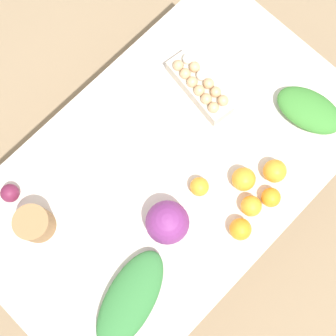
{
  "coord_description": "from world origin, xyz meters",
  "views": [
    {
      "loc": [
        -0.27,
        -0.27,
        2.34
      ],
      "look_at": [
        0.0,
        0.0,
        0.76
      ],
      "focal_mm": 50.0,
      "sensor_mm": 36.0,
      "label": 1
    }
  ],
  "objects_px": {
    "greens_bunch_dandelion": "(130,299)",
    "orange_1": "(240,229)",
    "egg_carton": "(200,86)",
    "greens_bunch_chard": "(309,110)",
    "orange_4": "(199,187)",
    "orange_5": "(275,171)",
    "paper_bag": "(35,224)",
    "orange_3": "(271,197)",
    "beet_root": "(10,193)",
    "orange_2": "(251,206)",
    "cabbage_purple": "(167,222)",
    "orange_0": "(244,179)"
  },
  "relations": [
    {
      "from": "cabbage_purple",
      "to": "orange_2",
      "type": "height_order",
      "value": "cabbage_purple"
    },
    {
      "from": "orange_1",
      "to": "orange_4",
      "type": "height_order",
      "value": "orange_1"
    },
    {
      "from": "orange_2",
      "to": "orange_4",
      "type": "xyz_separation_m",
      "value": [
        -0.07,
        0.17,
        -0.0
      ]
    },
    {
      "from": "beet_root",
      "to": "orange_3",
      "type": "bearing_deg",
      "value": -46.6
    },
    {
      "from": "cabbage_purple",
      "to": "orange_3",
      "type": "distance_m",
      "value": 0.36
    },
    {
      "from": "greens_bunch_dandelion",
      "to": "orange_4",
      "type": "height_order",
      "value": "same"
    },
    {
      "from": "orange_2",
      "to": "orange_5",
      "type": "height_order",
      "value": "orange_5"
    },
    {
      "from": "greens_bunch_chard",
      "to": "orange_5",
      "type": "distance_m",
      "value": 0.26
    },
    {
      "from": "cabbage_purple",
      "to": "orange_1",
      "type": "xyz_separation_m",
      "value": [
        0.16,
        -0.19,
        -0.04
      ]
    },
    {
      "from": "orange_1",
      "to": "greens_bunch_dandelion",
      "type": "bearing_deg",
      "value": 166.18
    },
    {
      "from": "greens_bunch_dandelion",
      "to": "orange_1",
      "type": "height_order",
      "value": "orange_1"
    },
    {
      "from": "cabbage_purple",
      "to": "orange_0",
      "type": "xyz_separation_m",
      "value": [
        0.29,
        -0.08,
        -0.03
      ]
    },
    {
      "from": "orange_2",
      "to": "orange_3",
      "type": "bearing_deg",
      "value": -22.04
    },
    {
      "from": "orange_0",
      "to": "orange_2",
      "type": "distance_m",
      "value": 0.09
    },
    {
      "from": "orange_3",
      "to": "beet_root",
      "type": "bearing_deg",
      "value": 133.4
    },
    {
      "from": "egg_carton",
      "to": "orange_4",
      "type": "relative_size",
      "value": 4.41
    },
    {
      "from": "egg_carton",
      "to": "paper_bag",
      "type": "distance_m",
      "value": 0.74
    },
    {
      "from": "egg_carton",
      "to": "orange_3",
      "type": "xyz_separation_m",
      "value": [
        -0.12,
        -0.45,
        -0.01
      ]
    },
    {
      "from": "egg_carton",
      "to": "greens_bunch_chard",
      "type": "distance_m",
      "value": 0.4
    },
    {
      "from": "orange_0",
      "to": "orange_1",
      "type": "relative_size",
      "value": 1.09
    },
    {
      "from": "orange_4",
      "to": "orange_1",
      "type": "bearing_deg",
      "value": -92.96
    },
    {
      "from": "beet_root",
      "to": "orange_4",
      "type": "height_order",
      "value": "orange_4"
    },
    {
      "from": "greens_bunch_chard",
      "to": "greens_bunch_dandelion",
      "type": "distance_m",
      "value": 0.9
    },
    {
      "from": "orange_2",
      "to": "orange_5",
      "type": "relative_size",
      "value": 0.89
    },
    {
      "from": "greens_bunch_chard",
      "to": "orange_4",
      "type": "height_order",
      "value": "greens_bunch_chard"
    },
    {
      "from": "greens_bunch_dandelion",
      "to": "orange_3",
      "type": "relative_size",
      "value": 5.11
    },
    {
      "from": "paper_bag",
      "to": "orange_1",
      "type": "bearing_deg",
      "value": -46.93
    },
    {
      "from": "cabbage_purple",
      "to": "egg_carton",
      "type": "relative_size",
      "value": 0.5
    },
    {
      "from": "paper_bag",
      "to": "greens_bunch_dandelion",
      "type": "bearing_deg",
      "value": -82.71
    },
    {
      "from": "orange_0",
      "to": "orange_5",
      "type": "xyz_separation_m",
      "value": [
        0.1,
        -0.06,
        -0.0
      ]
    },
    {
      "from": "paper_bag",
      "to": "orange_4",
      "type": "distance_m",
      "value": 0.56
    },
    {
      "from": "cabbage_purple",
      "to": "paper_bag",
      "type": "bearing_deg",
      "value": 134.76
    },
    {
      "from": "orange_2",
      "to": "orange_4",
      "type": "distance_m",
      "value": 0.19
    },
    {
      "from": "paper_bag",
      "to": "greens_bunch_chard",
      "type": "distance_m",
      "value": 1.03
    },
    {
      "from": "greens_bunch_chard",
      "to": "greens_bunch_dandelion",
      "type": "xyz_separation_m",
      "value": [
        -0.9,
        -0.01,
        -0.0
      ]
    },
    {
      "from": "paper_bag",
      "to": "greens_bunch_chard",
      "type": "xyz_separation_m",
      "value": [
        0.95,
        -0.39,
        -0.02
      ]
    },
    {
      "from": "paper_bag",
      "to": "orange_3",
      "type": "xyz_separation_m",
      "value": [
        0.62,
        -0.5,
        -0.02
      ]
    },
    {
      "from": "greens_bunch_chard",
      "to": "orange_2",
      "type": "relative_size",
      "value": 3.44
    },
    {
      "from": "greens_bunch_chard",
      "to": "greens_bunch_dandelion",
      "type": "bearing_deg",
      "value": -179.58
    },
    {
      "from": "greens_bunch_dandelion",
      "to": "beet_root",
      "type": "bearing_deg",
      "value": 94.5
    },
    {
      "from": "paper_bag",
      "to": "orange_5",
      "type": "relative_size",
      "value": 1.46
    },
    {
      "from": "cabbage_purple",
      "to": "paper_bag",
      "type": "relative_size",
      "value": 1.23
    },
    {
      "from": "greens_bunch_chard",
      "to": "beet_root",
      "type": "bearing_deg",
      "value": 150.38
    },
    {
      "from": "orange_0",
      "to": "greens_bunch_chard",
      "type": "bearing_deg",
      "value": 0.3
    },
    {
      "from": "orange_0",
      "to": "orange_3",
      "type": "relative_size",
      "value": 1.22
    },
    {
      "from": "beet_root",
      "to": "orange_1",
      "type": "xyz_separation_m",
      "value": [
        0.46,
        -0.64,
        0.01
      ]
    },
    {
      "from": "orange_4",
      "to": "orange_5",
      "type": "height_order",
      "value": "orange_5"
    },
    {
      "from": "orange_5",
      "to": "orange_1",
      "type": "bearing_deg",
      "value": -167.77
    },
    {
      "from": "greens_bunch_dandelion",
      "to": "orange_4",
      "type": "relative_size",
      "value": 5.17
    },
    {
      "from": "greens_bunch_chard",
      "to": "orange_3",
      "type": "height_order",
      "value": "greens_bunch_chard"
    }
  ]
}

